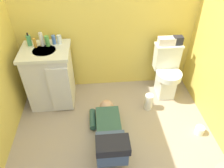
{
  "coord_description": "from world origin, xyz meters",
  "views": [
    {
      "loc": [
        -0.17,
        -1.65,
        2.12
      ],
      "look_at": [
        0.01,
        0.42,
        0.45
      ],
      "focal_mm": 34.34,
      "sensor_mm": 36.0,
      "label": 1
    }
  ],
  "objects_px": {
    "person_plumber": "(109,134)",
    "paper_towel_roll": "(149,102)",
    "vanity_cabinet": "(50,76)",
    "faucet": "(45,40)",
    "bottle_white": "(41,39)",
    "bottle_blue": "(54,40)",
    "toiletry_bag": "(178,40)",
    "bottle_clear": "(59,39)",
    "bottle_green": "(47,41)",
    "toilet": "(167,72)",
    "bottle_amber": "(35,43)",
    "tissue_box": "(167,41)",
    "soap_dispenser": "(29,40)",
    "toilet_paper_roll": "(199,130)"
  },
  "relations": [
    {
      "from": "person_plumber",
      "to": "paper_towel_roll",
      "type": "xyz_separation_m",
      "value": [
        0.58,
        0.54,
        -0.06
      ]
    },
    {
      "from": "tissue_box",
      "to": "toilet",
      "type": "bearing_deg",
      "value": -63.57
    },
    {
      "from": "toiletry_bag",
      "to": "bottle_clear",
      "type": "height_order",
      "value": "bottle_clear"
    },
    {
      "from": "tissue_box",
      "to": "bottle_clear",
      "type": "relative_size",
      "value": 2.06
    },
    {
      "from": "bottle_blue",
      "to": "bottle_amber",
      "type": "bearing_deg",
      "value": -162.7
    },
    {
      "from": "person_plumber",
      "to": "bottle_clear",
      "type": "relative_size",
      "value": 9.96
    },
    {
      "from": "bottle_blue",
      "to": "paper_towel_roll",
      "type": "bearing_deg",
      "value": -19.89
    },
    {
      "from": "toilet",
      "to": "bottle_clear",
      "type": "height_order",
      "value": "bottle_clear"
    },
    {
      "from": "toilet",
      "to": "bottle_blue",
      "type": "relative_size",
      "value": 6.62
    },
    {
      "from": "tissue_box",
      "to": "bottle_blue",
      "type": "height_order",
      "value": "bottle_blue"
    },
    {
      "from": "toilet_paper_roll",
      "to": "bottle_blue",
      "type": "bearing_deg",
      "value": 152.06
    },
    {
      "from": "bottle_amber",
      "to": "bottle_clear",
      "type": "height_order",
      "value": "bottle_amber"
    },
    {
      "from": "toilet",
      "to": "vanity_cabinet",
      "type": "height_order",
      "value": "vanity_cabinet"
    },
    {
      "from": "paper_towel_roll",
      "to": "toilet_paper_roll",
      "type": "height_order",
      "value": "paper_towel_roll"
    },
    {
      "from": "toilet",
      "to": "bottle_amber",
      "type": "xyz_separation_m",
      "value": [
        -1.71,
        0.04,
        0.51
      ]
    },
    {
      "from": "vanity_cabinet",
      "to": "faucet",
      "type": "bearing_deg",
      "value": 91.31
    },
    {
      "from": "person_plumber",
      "to": "paper_towel_roll",
      "type": "distance_m",
      "value": 0.79
    },
    {
      "from": "tissue_box",
      "to": "bottle_white",
      "type": "xyz_separation_m",
      "value": [
        -1.58,
        -0.02,
        0.11
      ]
    },
    {
      "from": "faucet",
      "to": "person_plumber",
      "type": "bearing_deg",
      "value": -53.5
    },
    {
      "from": "vanity_cabinet",
      "to": "faucet",
      "type": "xyz_separation_m",
      "value": [
        -0.0,
        0.15,
        0.45
      ]
    },
    {
      "from": "faucet",
      "to": "bottle_green",
      "type": "distance_m",
      "value": 0.07
    },
    {
      "from": "bottle_blue",
      "to": "bottle_clear",
      "type": "xyz_separation_m",
      "value": [
        0.07,
        0.01,
        -0.0
      ]
    },
    {
      "from": "soap_dispenser",
      "to": "bottle_clear",
      "type": "height_order",
      "value": "soap_dispenser"
    },
    {
      "from": "tissue_box",
      "to": "bottle_amber",
      "type": "xyz_separation_m",
      "value": [
        -1.66,
        -0.05,
        0.08
      ]
    },
    {
      "from": "bottle_green",
      "to": "paper_towel_roll",
      "type": "xyz_separation_m",
      "value": [
        1.26,
        -0.38,
        -0.77
      ]
    },
    {
      "from": "tissue_box",
      "to": "bottle_white",
      "type": "bearing_deg",
      "value": -179.23
    },
    {
      "from": "toilet",
      "to": "soap_dispenser",
      "type": "distance_m",
      "value": 1.86
    },
    {
      "from": "faucet",
      "to": "bottle_white",
      "type": "distance_m",
      "value": 0.07
    },
    {
      "from": "person_plumber",
      "to": "bottle_blue",
      "type": "bearing_deg",
      "value": 122.33
    },
    {
      "from": "toilet",
      "to": "tissue_box",
      "type": "bearing_deg",
      "value": 116.43
    },
    {
      "from": "tissue_box",
      "to": "bottle_clear",
      "type": "distance_m",
      "value": 1.38
    },
    {
      "from": "vanity_cabinet",
      "to": "paper_towel_roll",
      "type": "xyz_separation_m",
      "value": [
        1.29,
        -0.29,
        -0.3
      ]
    },
    {
      "from": "toilet_paper_roll",
      "to": "tissue_box",
      "type": "bearing_deg",
      "value": 106.93
    },
    {
      "from": "bottle_amber",
      "to": "tissue_box",
      "type": "bearing_deg",
      "value": 1.65
    },
    {
      "from": "bottle_green",
      "to": "toilet",
      "type": "bearing_deg",
      "value": -2.23
    },
    {
      "from": "bottle_white",
      "to": "toilet_paper_roll",
      "type": "height_order",
      "value": "bottle_white"
    },
    {
      "from": "bottle_white",
      "to": "bottle_blue",
      "type": "bearing_deg",
      "value": 16.57
    },
    {
      "from": "person_plumber",
      "to": "soap_dispenser",
      "type": "xyz_separation_m",
      "value": [
        -0.91,
        0.95,
        0.71
      ]
    },
    {
      "from": "toilet",
      "to": "bottle_blue",
      "type": "height_order",
      "value": "bottle_blue"
    },
    {
      "from": "toilet",
      "to": "vanity_cabinet",
      "type": "relative_size",
      "value": 0.91
    },
    {
      "from": "bottle_amber",
      "to": "bottle_green",
      "type": "relative_size",
      "value": 0.87
    },
    {
      "from": "faucet",
      "to": "bottle_green",
      "type": "xyz_separation_m",
      "value": [
        0.04,
        -0.05,
        0.02
      ]
    },
    {
      "from": "person_plumber",
      "to": "tissue_box",
      "type": "xyz_separation_m",
      "value": [
        0.83,
        0.95,
        0.62
      ]
    },
    {
      "from": "toilet",
      "to": "bottle_green",
      "type": "distance_m",
      "value": 1.65
    },
    {
      "from": "faucet",
      "to": "tissue_box",
      "type": "bearing_deg",
      "value": -0.92
    },
    {
      "from": "person_plumber",
      "to": "tissue_box",
      "type": "height_order",
      "value": "tissue_box"
    },
    {
      "from": "bottle_white",
      "to": "toilet_paper_roll",
      "type": "relative_size",
      "value": 1.58
    },
    {
      "from": "person_plumber",
      "to": "bottle_green",
      "type": "bearing_deg",
      "value": 126.7
    },
    {
      "from": "bottle_clear",
      "to": "soap_dispenser",
      "type": "bearing_deg",
      "value": -176.14
    },
    {
      "from": "tissue_box",
      "to": "toilet_paper_roll",
      "type": "xyz_separation_m",
      "value": [
        0.27,
        -0.89,
        -0.75
      ]
    }
  ]
}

